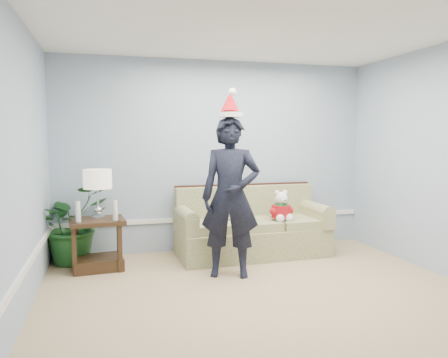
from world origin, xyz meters
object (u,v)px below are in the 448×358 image
Objects in this scene: table_lamp at (98,181)px; man at (231,197)px; houseplant at (73,224)px; teddy_bear at (281,209)px; sofa at (251,230)px; side_table at (98,250)px.

man reaches higher than table_lamp.
houseplant is 0.55× the size of man.
teddy_bear is (2.70, -0.43, 0.14)m from houseplant.
sofa is 4.92× the size of teddy_bear.
sofa is at bearing 75.83° from man.
sofa reaches higher than teddy_bear.
sofa is 2.05m from side_table.
side_table is 0.68× the size of houseplant.
man is (1.82, -1.04, 0.42)m from houseplant.
sofa is at bearing 4.13° from table_lamp.
houseplant reaches higher than side_table.
teddy_bear is (0.88, 0.61, -0.28)m from man.
table_lamp is at bearing 173.44° from man.
teddy_bear reaches higher than side_table.
sofa is 1.15m from man.
side_table is at bearing 174.45° from man.
side_table is 1.78m from man.
man is at bearing -29.77° from houseplant.
table_lamp is 0.75m from houseplant.
houseplant reaches higher than teddy_bear.
houseplant is at bearing 168.57° from man.
houseplant reaches higher than sofa.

